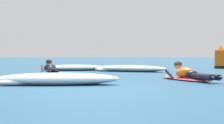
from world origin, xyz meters
TOP-DOWN VIEW (x-y plane):
  - ground_plane at (0.00, 10.00)m, footprint 120.00×120.00m
  - surfer_near at (2.21, 2.91)m, footprint 1.54×2.51m
  - surfer_far at (-2.37, 6.22)m, footprint 1.33×2.67m
  - whitewater_front at (-0.76, 0.97)m, footprint 2.86×1.28m
  - whitewater_mid_right at (-2.07, 8.85)m, footprint 2.93×1.61m
  - whitewater_back at (0.31, 8.06)m, footprint 3.07×1.76m
  - channel_marker_buoy at (4.31, 12.22)m, footprint 0.60×0.60m

SIDE VIEW (x-z plane):
  - ground_plane at x=0.00m, z-range 0.00..0.00m
  - whitewater_mid_right at x=-2.07m, z-range -0.01..0.23m
  - whitewater_back at x=0.31m, z-range -0.01..0.24m
  - whitewater_front at x=-0.76m, z-range -0.01..0.26m
  - surfer_far at x=-2.37m, z-range -0.13..0.40m
  - surfer_near at x=2.21m, z-range -0.13..0.40m
  - channel_marker_buoy at x=4.31m, z-range -0.11..0.99m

